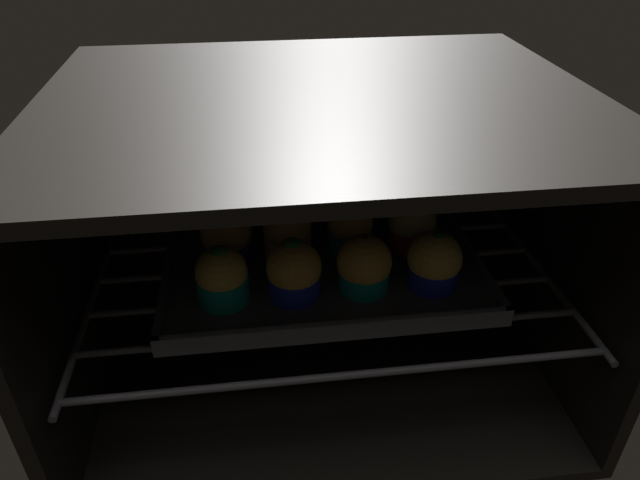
# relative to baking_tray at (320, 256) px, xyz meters

# --- Properties ---
(oven_cavity) EXTENTS (0.59, 0.47, 0.37)m
(oven_cavity) POSITION_rel_baking_tray_xyz_m (0.00, 0.04, 0.02)
(oven_cavity) COLOR black
(oven_cavity) RESTS_ON ground
(oven_rack) EXTENTS (0.55, 0.42, 0.01)m
(oven_rack) POSITION_rel_baking_tray_xyz_m (0.00, -0.00, -0.01)
(oven_rack) COLOR #4C494C
(oven_rack) RESTS_ON oven_cavity
(baking_tray) EXTENTS (0.38, 0.30, 0.02)m
(baking_tray) POSITION_rel_baking_tray_xyz_m (0.00, 0.00, 0.00)
(baking_tray) COLOR #4C4C51
(baking_tray) RESTS_ON oven_rack
(muffin_row0_col0) EXTENTS (0.06, 0.06, 0.07)m
(muffin_row0_col0) POSITION_rel_baking_tray_xyz_m (-0.12, -0.08, 0.04)
(muffin_row0_col0) COLOR #0C8C84
(muffin_row0_col0) RESTS_ON baking_tray
(muffin_row0_col1) EXTENTS (0.06, 0.06, 0.07)m
(muffin_row0_col1) POSITION_rel_baking_tray_xyz_m (-0.04, -0.08, 0.04)
(muffin_row0_col1) COLOR #1928B7
(muffin_row0_col1) RESTS_ON baking_tray
(muffin_row0_col2) EXTENTS (0.06, 0.06, 0.07)m
(muffin_row0_col2) POSITION_rel_baking_tray_xyz_m (0.04, -0.08, 0.04)
(muffin_row0_col2) COLOR #0C8C84
(muffin_row0_col2) RESTS_ON baking_tray
(muffin_row0_col3) EXTENTS (0.06, 0.06, 0.07)m
(muffin_row0_col3) POSITION_rel_baking_tray_xyz_m (0.12, -0.08, 0.04)
(muffin_row0_col3) COLOR #1928B7
(muffin_row0_col3) RESTS_ON baking_tray
(muffin_row1_col0) EXTENTS (0.06, 0.06, 0.07)m
(muffin_row1_col0) POSITION_rel_baking_tray_xyz_m (-0.11, 0.00, 0.04)
(muffin_row1_col0) COLOR #1928B7
(muffin_row1_col0) RESTS_ON baking_tray
(muffin_row1_col1) EXTENTS (0.06, 0.06, 0.07)m
(muffin_row1_col1) POSITION_rel_baking_tray_xyz_m (-0.04, -0.00, 0.04)
(muffin_row1_col1) COLOR silver
(muffin_row1_col1) RESTS_ON baking_tray
(muffin_row1_col2) EXTENTS (0.06, 0.06, 0.07)m
(muffin_row1_col2) POSITION_rel_baking_tray_xyz_m (0.04, -0.00, 0.04)
(muffin_row1_col2) COLOR #0C8C84
(muffin_row1_col2) RESTS_ON baking_tray
(muffin_row1_col3) EXTENTS (0.06, 0.06, 0.07)m
(muffin_row1_col3) POSITION_rel_baking_tray_xyz_m (0.11, 0.00, 0.04)
(muffin_row1_col3) COLOR red
(muffin_row1_col3) RESTS_ON baking_tray
(muffin_row2_col0) EXTENTS (0.06, 0.06, 0.07)m
(muffin_row2_col0) POSITION_rel_baking_tray_xyz_m (-0.11, 0.08, 0.04)
(muffin_row2_col0) COLOR silver
(muffin_row2_col0) RESTS_ON baking_tray
(muffin_row2_col1) EXTENTS (0.06, 0.06, 0.07)m
(muffin_row2_col1) POSITION_rel_baking_tray_xyz_m (-0.04, 0.08, 0.04)
(muffin_row2_col1) COLOR #1928B7
(muffin_row2_col1) RESTS_ON baking_tray
(muffin_row2_col2) EXTENTS (0.06, 0.06, 0.07)m
(muffin_row2_col2) POSITION_rel_baking_tray_xyz_m (0.04, 0.07, 0.04)
(muffin_row2_col2) COLOR #7A238C
(muffin_row2_col2) RESTS_ON baking_tray
(muffin_row2_col3) EXTENTS (0.06, 0.06, 0.07)m
(muffin_row2_col3) POSITION_rel_baking_tray_xyz_m (0.12, 0.08, 0.04)
(muffin_row2_col3) COLOR #7A238C
(muffin_row2_col3) RESTS_ON baking_tray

